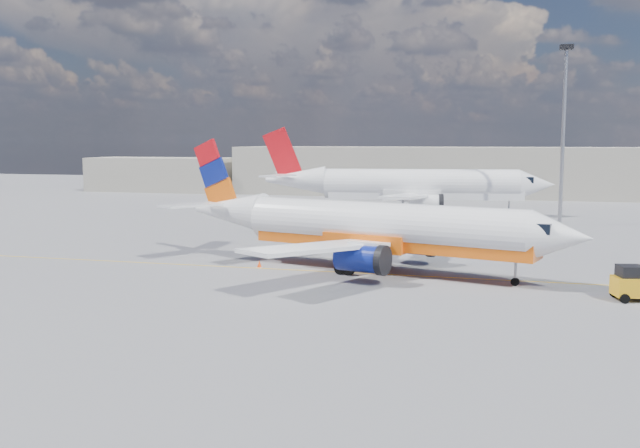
% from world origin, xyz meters
% --- Properties ---
extents(ground, '(240.00, 240.00, 0.00)m').
position_xyz_m(ground, '(0.00, 0.00, 0.00)').
color(ground, slate).
rests_on(ground, ground).
extents(taxi_line, '(70.00, 0.15, 0.01)m').
position_xyz_m(taxi_line, '(0.00, 3.00, 0.01)').
color(taxi_line, yellow).
rests_on(taxi_line, ground).
extents(terminal_main, '(70.00, 14.00, 8.00)m').
position_xyz_m(terminal_main, '(5.00, 75.00, 4.00)').
color(terminal_main, '#A59D8E').
rests_on(terminal_main, ground).
extents(terminal_annex, '(26.00, 10.00, 6.00)m').
position_xyz_m(terminal_annex, '(-45.00, 72.00, 3.00)').
color(terminal_annex, '#A59D8E').
rests_on(terminal_annex, ground).
extents(main_jet, '(30.95, 23.61, 9.36)m').
position_xyz_m(main_jet, '(5.88, 4.05, 3.12)').
color(main_jet, white).
rests_on(main_jet, ground).
extents(second_jet, '(35.74, 27.89, 10.80)m').
position_xyz_m(second_jet, '(3.65, 42.44, 3.60)').
color(second_jet, white).
rests_on(second_jet, ground).
extents(gse_tug, '(3.13, 2.32, 2.04)m').
position_xyz_m(gse_tug, '(22.49, -1.21, 0.97)').
color(gse_tug, black).
rests_on(gse_tug, ground).
extents(traffic_cone, '(0.39, 0.39, 0.55)m').
position_xyz_m(traffic_cone, '(-2.13, 3.24, 0.27)').
color(traffic_cone, white).
rests_on(traffic_cone, ground).
extents(floodlight_mast, '(1.40, 1.40, 19.24)m').
position_xyz_m(floodlight_mast, '(20.72, 36.78, 11.54)').
color(floodlight_mast, '#93939B').
rests_on(floodlight_mast, ground).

